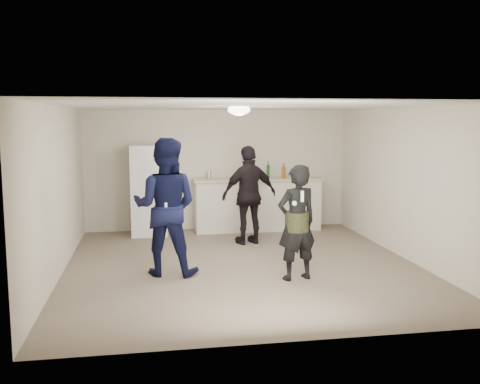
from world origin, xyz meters
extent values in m
plane|color=#6B5B4C|center=(0.00, 0.00, 0.00)|extent=(6.00, 6.00, 0.00)
plane|color=silver|center=(0.00, 0.00, 2.50)|extent=(6.00, 6.00, 0.00)
plane|color=beige|center=(0.00, 3.00, 1.25)|extent=(6.00, 0.00, 6.00)
plane|color=beige|center=(0.00, -3.00, 1.25)|extent=(6.00, 0.00, 6.00)
plane|color=beige|center=(-2.75, 0.00, 1.25)|extent=(0.00, 6.00, 6.00)
plane|color=beige|center=(2.75, 0.00, 1.25)|extent=(0.00, 6.00, 6.00)
cube|color=silver|center=(0.80, 2.67, 0.53)|extent=(2.60, 0.56, 1.05)
cube|color=beige|center=(0.80, 2.67, 1.07)|extent=(2.68, 0.64, 0.04)
cube|color=white|center=(-1.44, 2.60, 0.90)|extent=(0.70, 0.70, 1.80)
cylinder|color=silver|center=(-1.16, 2.23, 1.30)|extent=(0.02, 0.02, 0.60)
ellipsoid|color=white|center=(0.00, 0.30, 2.45)|extent=(0.36, 0.36, 0.16)
cylinder|color=silver|center=(-0.20, 2.76, 1.18)|extent=(0.08, 0.08, 0.17)
imported|color=#101544|center=(-1.20, -0.26, 1.02)|extent=(1.16, 1.01, 2.04)
imported|color=black|center=(0.64, -0.87, 0.83)|extent=(0.69, 0.54, 1.67)
cylinder|color=#353C1B|center=(0.64, -0.87, 0.85)|extent=(0.34, 0.34, 0.28)
imported|color=black|center=(0.39, 1.47, 0.91)|extent=(1.15, 0.70, 1.83)
cube|color=silver|center=(-1.20, -0.54, 1.05)|extent=(0.04, 0.04, 0.15)
sphere|color=silver|center=(-1.08, -0.51, 0.98)|extent=(0.07, 0.07, 0.07)
cube|color=white|center=(0.64, -1.12, 1.25)|extent=(0.04, 0.04, 0.15)
sphere|color=silver|center=(0.54, -1.09, 1.15)|extent=(0.07, 0.07, 0.07)
cylinder|color=#113D12|center=(1.36, 2.71, 1.20)|extent=(0.07, 0.07, 0.22)
cylinder|color=#17501B|center=(1.05, 2.83, 1.22)|extent=(0.06, 0.06, 0.26)
cylinder|color=#995316|center=(1.32, 2.60, 1.21)|extent=(0.07, 0.07, 0.23)
cylinder|color=silver|center=(1.63, 2.77, 1.18)|extent=(0.07, 0.07, 0.19)
camera|label=1|loc=(-1.43, -8.13, 2.29)|focal=40.00mm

